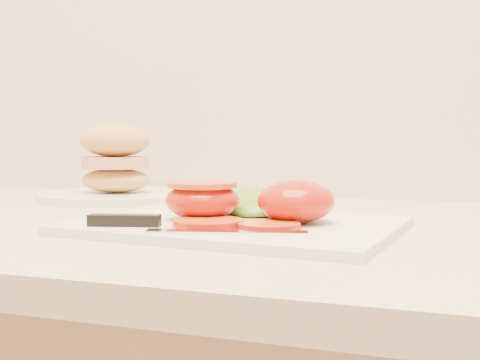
% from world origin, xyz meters
% --- Properties ---
extents(cutting_board, '(0.37, 0.28, 0.01)m').
position_xyz_m(cutting_board, '(-0.53, 1.61, 0.94)').
color(cutting_board, silver).
rests_on(cutting_board, counter).
extents(tomato_half_dome, '(0.08, 0.08, 0.05)m').
position_xyz_m(tomato_half_dome, '(-0.47, 1.62, 0.96)').
color(tomato_half_dome, red).
rests_on(tomato_half_dome, cutting_board).
extents(tomato_half_cut, '(0.08, 0.08, 0.04)m').
position_xyz_m(tomato_half_cut, '(-0.58, 1.61, 0.96)').
color(tomato_half_cut, red).
rests_on(tomato_half_cut, cutting_board).
extents(tomato_slice_0, '(0.07, 0.07, 0.01)m').
position_xyz_m(tomato_slice_0, '(-0.55, 1.57, 0.94)').
color(tomato_slice_0, '#D66217').
rests_on(tomato_slice_0, cutting_board).
extents(tomato_slice_1, '(0.06, 0.06, 0.01)m').
position_xyz_m(tomato_slice_1, '(-0.49, 1.57, 0.94)').
color(tomato_slice_1, '#D66217').
rests_on(tomato_slice_1, cutting_board).
extents(lettuce_leaf_0, '(0.15, 0.11, 0.03)m').
position_xyz_m(lettuce_leaf_0, '(-0.54, 1.68, 0.95)').
color(lettuce_leaf_0, '#5A9928').
rests_on(lettuce_leaf_0, cutting_board).
extents(knife, '(0.23, 0.06, 0.01)m').
position_xyz_m(knife, '(-0.59, 1.53, 0.94)').
color(knife, silver).
rests_on(knife, cutting_board).
extents(sandwich_plate, '(0.25, 0.25, 0.12)m').
position_xyz_m(sandwich_plate, '(-0.83, 1.86, 0.98)').
color(sandwich_plate, white).
rests_on(sandwich_plate, counter).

